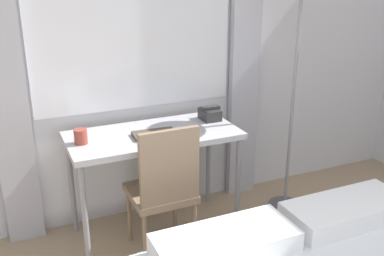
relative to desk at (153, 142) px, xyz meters
The scene contains 6 objects.
wall_back_with_window 0.76m from the desk, 67.20° to the left, with size 5.52×0.13×2.70m.
desk is the anchor object (origin of this frame).
desk_chair 0.35m from the desk, 97.13° to the right, with size 0.40×0.40×0.92m.
telephone 0.49m from the desk, 10.86° to the left, with size 0.14×0.16×0.10m.
book 0.10m from the desk, 98.52° to the right, with size 0.29×0.17×0.02m.
mug 0.50m from the desk, behind, with size 0.08×0.08×0.10m.
Camera 1 is at (-1.08, -0.38, 1.83)m, focal length 42.00 mm.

